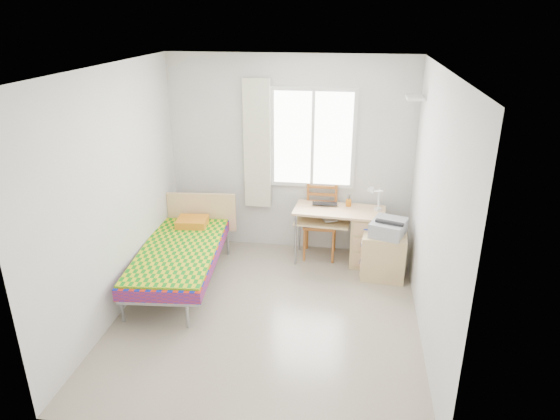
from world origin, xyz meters
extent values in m
plane|color=#BCAD93|center=(0.00, 0.00, 0.00)|extent=(3.50, 3.50, 0.00)
plane|color=white|center=(0.00, 0.00, 2.60)|extent=(3.50, 3.50, 0.00)
plane|color=silver|center=(0.00, 1.75, 1.30)|extent=(3.20, 0.00, 3.20)
plane|color=silver|center=(-1.60, 0.00, 1.30)|extent=(0.00, 3.50, 3.50)
plane|color=silver|center=(1.60, 0.00, 1.30)|extent=(0.00, 3.50, 3.50)
cube|color=white|center=(0.30, 1.73, 1.55)|extent=(1.10, 0.04, 1.30)
cube|color=white|center=(0.30, 1.72, 1.55)|extent=(1.00, 0.02, 1.20)
cube|color=white|center=(0.30, 1.72, 1.55)|extent=(0.04, 0.02, 1.20)
cube|color=beige|center=(-0.42, 1.68, 1.45)|extent=(0.35, 0.05, 1.70)
cube|color=white|center=(1.49, 1.40, 2.15)|extent=(0.20, 0.32, 0.03)
cube|color=#93969B|center=(-1.14, 0.50, 0.32)|extent=(1.02, 1.97, 0.06)
cube|color=red|center=(-1.14, 0.50, 0.40)|extent=(1.06, 1.99, 0.13)
cube|color=#C4BC0D|center=(-1.14, 0.48, 0.48)|extent=(1.03, 1.87, 0.03)
cube|color=tan|center=(-1.14, 1.42, 0.57)|extent=(0.92, 0.13, 0.52)
cube|color=orange|center=(-1.19, 1.15, 0.54)|extent=(0.41, 0.36, 0.10)
cylinder|color=#93969B|center=(-1.50, -0.35, 0.15)|extent=(0.04, 0.04, 0.30)
cylinder|color=#93969B|center=(-0.78, 1.35, 0.15)|extent=(0.04, 0.04, 0.30)
cube|color=tan|center=(0.69, 1.41, 0.70)|extent=(1.18, 0.60, 0.03)
cube|color=tan|center=(1.06, 1.41, 0.34)|extent=(0.43, 0.53, 0.69)
cube|color=tan|center=(0.48, 1.41, 0.56)|extent=(0.73, 0.53, 0.02)
cylinder|color=#93969B|center=(0.16, 1.20, 0.34)|extent=(0.03, 0.03, 0.69)
cylinder|color=#93969B|center=(0.16, 1.62, 0.34)|extent=(0.03, 0.03, 0.69)
cube|color=#B05622|center=(0.44, 1.50, 0.47)|extent=(0.42, 0.42, 0.04)
cube|color=navy|center=(0.44, 1.50, 0.50)|extent=(0.39, 0.39, 0.04)
cube|color=#B05622|center=(0.44, 1.69, 0.76)|extent=(0.37, 0.03, 0.41)
cylinder|color=#B05622|center=(0.26, 1.31, 0.23)|extent=(0.03, 0.03, 0.47)
cylinder|color=#B05622|center=(0.63, 1.69, 0.48)|extent=(0.04, 0.04, 0.95)
cube|color=tan|center=(1.26, 1.07, 0.28)|extent=(0.55, 0.50, 0.57)
cube|color=tan|center=(1.00, 1.07, 0.41)|extent=(0.04, 0.43, 0.21)
cube|color=tan|center=(1.00, 1.07, 0.18)|extent=(0.04, 0.43, 0.21)
cube|color=#919298|center=(1.29, 1.06, 0.66)|extent=(0.49, 0.53, 0.18)
cube|color=black|center=(1.29, 1.06, 0.75)|extent=(0.39, 0.43, 0.02)
imported|color=black|center=(0.50, 1.49, 0.73)|extent=(0.33, 0.22, 0.03)
cylinder|color=orange|center=(0.80, 1.55, 0.76)|extent=(0.08, 0.08, 0.09)
cylinder|color=white|center=(1.18, 1.46, 0.73)|extent=(0.09, 0.09, 0.03)
cylinder|color=white|center=(1.18, 1.46, 0.87)|extent=(0.02, 0.11, 0.26)
cylinder|color=white|center=(1.16, 1.38, 1.00)|extent=(0.12, 0.23, 0.11)
cone|color=white|center=(1.08, 1.28, 1.03)|extent=(0.13, 0.14, 0.12)
imported|color=gray|center=(0.48, 1.38, 0.59)|extent=(0.24, 0.28, 0.02)
camera|label=1|loc=(0.82, -4.54, 3.08)|focal=32.00mm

